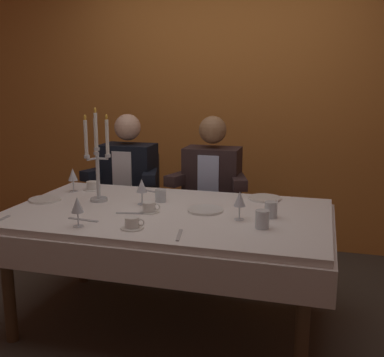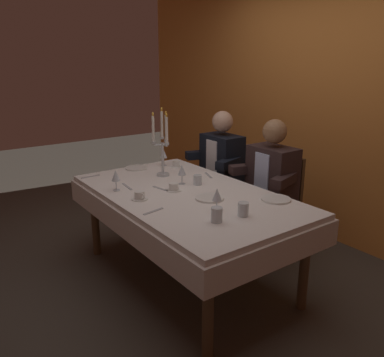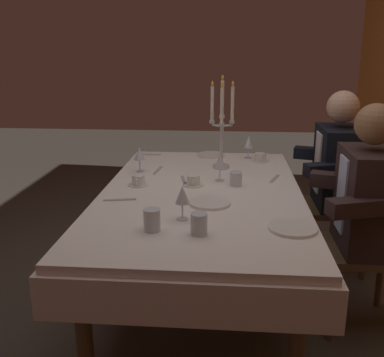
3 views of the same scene
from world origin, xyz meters
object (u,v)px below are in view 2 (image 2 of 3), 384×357
object	(u,v)px
seated_diner_0	(222,161)
wine_glass_1	(116,176)
coffee_cup_0	(176,164)
water_tumbler_0	(217,215)
wine_glass_0	(217,195)
water_tumbler_2	(198,180)
wine_glass_2	(164,154)
wine_glass_3	(182,170)
candelabra	(162,146)
seated_diner_1	(273,176)
coffee_cup_1	(140,196)
dinner_plate_1	(136,168)
dining_table	(186,207)
water_tumbler_1	(243,209)
coffee_cup_2	(174,187)
dinner_plate_2	(210,198)
dinner_plate_0	(276,199)

from	to	relation	value
seated_diner_0	wine_glass_1	bearing A→B (deg)	-78.63
coffee_cup_0	water_tumbler_0	bearing A→B (deg)	-23.12
wine_glass_0	water_tumbler_2	size ratio (longest dim) A/B	2.03
wine_glass_2	wine_glass_3	xyz separation A→B (m)	(0.59, -0.19, 0.00)
candelabra	seated_diner_1	bearing A→B (deg)	54.18
candelabra	coffee_cup_1	bearing A→B (deg)	-47.42
dinner_plate_1	wine_glass_2	bearing A→B (deg)	78.62
dining_table	dinner_plate_1	bearing A→B (deg)	178.90
water_tumbler_1	coffee_cup_0	xyz separation A→B (m)	(-1.30, 0.34, -0.02)
water_tumbler_1	water_tumbler_2	xyz separation A→B (m)	(-0.72, 0.16, -0.01)
candelabra	dinner_plate_1	distance (m)	0.44
wine_glass_3	coffee_cup_1	xyz separation A→B (m)	(0.13, -0.46, -0.09)
wine_glass_2	coffee_cup_0	world-z (taller)	wine_glass_2
dining_table	candelabra	bearing A→B (deg)	168.88
wine_glass_0	water_tumbler_1	bearing A→B (deg)	27.91
wine_glass_2	wine_glass_1	bearing A→B (deg)	-58.80
wine_glass_1	water_tumbler_0	xyz separation A→B (m)	(0.95, 0.24, -0.07)
water_tumbler_1	water_tumbler_2	distance (m)	0.74
coffee_cup_2	seated_diner_0	distance (m)	1.08
coffee_cup_2	seated_diner_1	bearing A→B (deg)	80.14
water_tumbler_1	coffee_cup_1	distance (m)	0.79
water_tumbler_0	water_tumbler_1	distance (m)	0.21
dinner_plate_1	water_tumbler_1	size ratio (longest dim) A/B	2.22
coffee_cup_1	wine_glass_3	bearing A→B (deg)	105.50
wine_glass_1	wine_glass_2	size ratio (longest dim) A/B	1.00
dining_table	dinner_plate_2	bearing A→B (deg)	14.05
dining_table	water_tumbler_0	xyz separation A→B (m)	(0.59, -0.18, 0.17)
candelabra	dinner_plate_0	size ratio (longest dim) A/B	2.76
coffee_cup_1	seated_diner_0	distance (m)	1.37
dinner_plate_2	water_tumbler_2	size ratio (longest dim) A/B	2.65
wine_glass_2	water_tumbler_1	bearing A→B (deg)	-10.50
water_tumbler_0	coffee_cup_0	size ratio (longest dim) A/B	0.74
water_tumbler_1	wine_glass_3	bearing A→B (deg)	175.13
wine_glass_1	wine_glass_2	bearing A→B (deg)	121.20
coffee_cup_0	seated_diner_1	bearing A→B (deg)	34.52
candelabra	wine_glass_2	size ratio (longest dim) A/B	3.66
wine_glass_1	coffee_cup_1	distance (m)	0.31
wine_glass_2	seated_diner_0	size ratio (longest dim) A/B	0.13
coffee_cup_1	coffee_cup_2	world-z (taller)	same
dinner_plate_1	wine_glass_3	size ratio (longest dim) A/B	1.26
wine_glass_0	seated_diner_1	world-z (taller)	seated_diner_1
coffee_cup_2	seated_diner_0	world-z (taller)	seated_diner_0
dinner_plate_2	coffee_cup_0	world-z (taller)	coffee_cup_0
candelabra	wine_glass_0	world-z (taller)	candelabra
dining_table	coffee_cup_1	xyz separation A→B (m)	(-0.07, -0.37, 0.15)
wine_glass_2	coffee_cup_0	bearing A→B (deg)	37.94
seated_diner_1	wine_glass_3	bearing A→B (deg)	-108.78
dining_table	coffee_cup_0	bearing A→B (deg)	151.94
wine_glass_0	water_tumbler_2	distance (m)	0.62
dinner_plate_0	wine_glass_3	size ratio (longest dim) A/B	1.33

